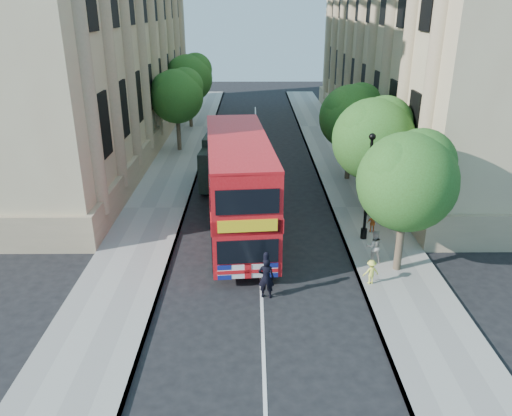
{
  "coord_description": "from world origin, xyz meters",
  "views": [
    {
      "loc": [
        -0.35,
        -15.67,
        10.55
      ],
      "look_at": [
        -0.19,
        4.55,
        2.3
      ],
      "focal_mm": 35.0,
      "sensor_mm": 36.0,
      "label": 1
    }
  ],
  "objects_px": {
    "double_decker_bus": "(239,184)",
    "woman_pedestrian": "(374,246)",
    "lamp_post": "(367,192)",
    "police_constable": "(266,278)",
    "box_van": "(223,162)"
  },
  "relations": [
    {
      "from": "double_decker_bus",
      "to": "woman_pedestrian",
      "type": "xyz_separation_m",
      "value": [
        5.92,
        -3.1,
        -1.78
      ]
    },
    {
      "from": "lamp_post",
      "to": "woman_pedestrian",
      "type": "bearing_deg",
      "value": -92.09
    },
    {
      "from": "double_decker_bus",
      "to": "woman_pedestrian",
      "type": "relative_size",
      "value": 7.08
    },
    {
      "from": "lamp_post",
      "to": "woman_pedestrian",
      "type": "relative_size",
      "value": 3.45
    },
    {
      "from": "double_decker_bus",
      "to": "woman_pedestrian",
      "type": "distance_m",
      "value": 6.92
    },
    {
      "from": "woman_pedestrian",
      "to": "double_decker_bus",
      "type": "bearing_deg",
      "value": -26.62
    },
    {
      "from": "police_constable",
      "to": "lamp_post",
      "type": "bearing_deg",
      "value": -128.18
    },
    {
      "from": "lamp_post",
      "to": "police_constable",
      "type": "relative_size",
      "value": 3.05
    },
    {
      "from": "lamp_post",
      "to": "box_van",
      "type": "distance_m",
      "value": 10.83
    },
    {
      "from": "lamp_post",
      "to": "double_decker_bus",
      "type": "xyz_separation_m",
      "value": [
        -6.01,
        0.74,
        0.14
      ]
    },
    {
      "from": "lamp_post",
      "to": "police_constable",
      "type": "height_order",
      "value": "lamp_post"
    },
    {
      "from": "box_van",
      "to": "woman_pedestrian",
      "type": "distance_m",
      "value": 12.62
    },
    {
      "from": "double_decker_bus",
      "to": "box_van",
      "type": "bearing_deg",
      "value": 93.63
    },
    {
      "from": "police_constable",
      "to": "double_decker_bus",
      "type": "bearing_deg",
      "value": -72.56
    },
    {
      "from": "police_constable",
      "to": "woman_pedestrian",
      "type": "xyz_separation_m",
      "value": [
        4.74,
        2.64,
        0.02
      ]
    }
  ]
}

